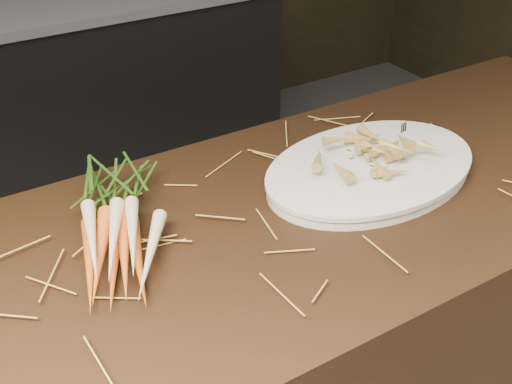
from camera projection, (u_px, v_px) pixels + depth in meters
back_counter at (81, 91)px, 2.93m from camera, size 1.82×0.62×0.84m
straw_bedding at (221, 232)px, 1.19m from camera, size 1.40×0.60×0.02m
root_veg_bunch at (115, 210)px, 1.19m from camera, size 0.29×0.48×0.09m
serving_platter at (371, 171)px, 1.37m from camera, size 0.53×0.37×0.03m
roasted_veg_heap at (372, 154)px, 1.35m from camera, size 0.26×0.20×0.06m
serving_fork at (435, 145)px, 1.43m from camera, size 0.15×0.15×0.00m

